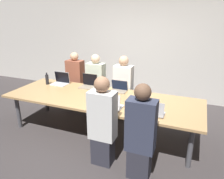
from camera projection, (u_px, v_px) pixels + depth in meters
name	position (u px, v px, depth m)	size (l,w,h in m)	color
ground_plane	(102.00, 132.00, 4.38)	(24.00, 24.00, 0.00)	#383333
curtain_wall	(137.00, 46.00, 5.97)	(12.00, 0.06, 2.80)	beige
conference_table	(101.00, 100.00, 4.15)	(3.71, 1.26, 0.75)	tan
laptop_far_left	(61.00, 81.00, 4.88)	(0.36, 0.26, 0.27)	silver
person_far_left	(76.00, 82.00, 5.32)	(0.40, 0.24, 1.39)	#2D2D38
bottle_far_left	(47.00, 79.00, 4.86)	(0.07, 0.07, 0.26)	black
laptop_near_right	(153.00, 111.00, 3.39)	(0.34, 0.24, 0.24)	#B7B7BC
person_near_right	(141.00, 134.00, 2.99)	(0.40, 0.24, 1.42)	#2D2D38
cup_near_right	(137.00, 108.00, 3.57)	(0.08, 0.08, 0.10)	#232328
laptop_near_midright	(112.00, 104.00, 3.62)	(0.32, 0.26, 0.27)	silver
person_near_midright	(103.00, 123.00, 3.28)	(0.40, 0.24, 1.43)	#2D2D38
laptop_far_midleft	(89.00, 83.00, 4.69)	(0.34, 0.27, 0.28)	gray
person_far_midleft	(96.00, 85.00, 5.03)	(0.40, 0.24, 1.40)	#2D2D38
laptop_far_center	(119.00, 88.00, 4.44)	(0.34, 0.22, 0.23)	gray
person_far_center	(123.00, 88.00, 4.81)	(0.40, 0.24, 1.41)	#2D2D38
cup_far_center	(105.00, 88.00, 4.52)	(0.09, 0.09, 0.08)	brown
stapler	(112.00, 100.00, 3.96)	(0.05, 0.15, 0.05)	black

